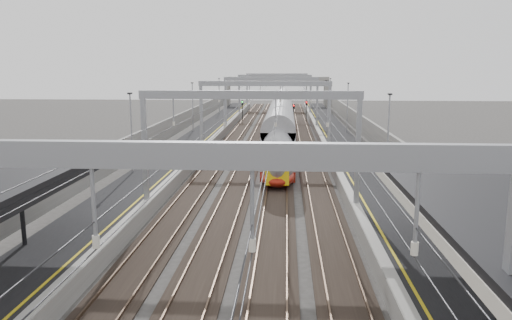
# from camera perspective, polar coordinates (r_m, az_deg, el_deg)

# --- Properties ---
(platform_left) EXTENTS (4.00, 120.00, 1.00)m
(platform_left) POSITION_cam_1_polar(r_m,az_deg,el_deg) (53.53, -7.45, 1.43)
(platform_left) COLOR black
(platform_left) RESTS_ON ground
(platform_right) EXTENTS (4.00, 120.00, 1.00)m
(platform_right) POSITION_cam_1_polar(r_m,az_deg,el_deg) (52.90, 9.83, 1.25)
(platform_right) COLOR black
(platform_right) RESTS_ON ground
(tracks) EXTENTS (11.40, 140.00, 0.20)m
(tracks) POSITION_cam_1_polar(r_m,az_deg,el_deg) (52.69, 1.14, 0.87)
(tracks) COLOR black
(tracks) RESTS_ON ground
(overhead_line) EXTENTS (13.00, 140.00, 6.60)m
(overhead_line) POSITION_cam_1_polar(r_m,az_deg,el_deg) (58.61, 1.43, 7.85)
(overhead_line) COLOR gray
(overhead_line) RESTS_ON platform_left
(overbridge) EXTENTS (22.00, 2.20, 6.90)m
(overbridge) POSITION_cam_1_polar(r_m,az_deg,el_deg) (106.97, 2.38, 8.64)
(overbridge) COLOR slate
(overbridge) RESTS_ON ground
(wall_left) EXTENTS (0.30, 120.00, 3.20)m
(wall_left) POSITION_cam_1_polar(r_m,az_deg,el_deg) (54.07, -10.81, 2.60)
(wall_left) COLOR slate
(wall_left) RESTS_ON ground
(wall_right) EXTENTS (0.30, 120.00, 3.20)m
(wall_right) POSITION_cam_1_polar(r_m,az_deg,el_deg) (53.19, 13.30, 2.37)
(wall_right) COLOR slate
(wall_right) RESTS_ON ground
(train) EXTENTS (2.73, 49.67, 4.31)m
(train) POSITION_cam_1_polar(r_m,az_deg,el_deg) (58.48, 2.87, 3.87)
(train) COLOR #9C1C0E
(train) RESTS_ON ground
(signal_green) EXTENTS (0.32, 0.32, 3.48)m
(signal_green) POSITION_cam_1_polar(r_m,az_deg,el_deg) (83.37, -1.57, 6.10)
(signal_green) COLOR black
(signal_green) RESTS_ON ground
(signal_red_near) EXTENTS (0.32, 0.32, 3.48)m
(signal_red_near) POSITION_cam_1_polar(r_m,az_deg,el_deg) (75.62, 4.32, 5.61)
(signal_red_near) COLOR black
(signal_red_near) RESTS_ON ground
(signal_red_far) EXTENTS (0.32, 0.32, 3.48)m
(signal_red_far) POSITION_cam_1_polar(r_m,az_deg,el_deg) (82.97, 5.78, 6.03)
(signal_red_far) COLOR black
(signal_red_far) RESTS_ON ground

